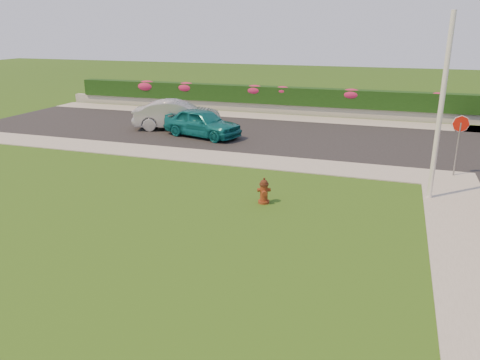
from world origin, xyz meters
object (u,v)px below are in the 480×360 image
(sedan_teal, at_px, (202,123))
(utility_pole, at_px, (441,110))
(stop_sign, at_px, (460,132))
(fire_hydrant, at_px, (264,191))
(sedan_silver, at_px, (177,115))

(sedan_teal, height_order, utility_pole, utility_pole)
(stop_sign, bearing_deg, fire_hydrant, -127.18)
(fire_hydrant, distance_m, sedan_silver, 12.09)
(sedan_silver, bearing_deg, utility_pole, -138.40)
(fire_hydrant, xyz_separation_m, stop_sign, (6.06, 5.02, 1.31))
(sedan_teal, bearing_deg, utility_pole, -103.36)
(fire_hydrant, height_order, utility_pole, utility_pole)
(stop_sign, bearing_deg, sedan_silver, 175.35)
(utility_pole, height_order, stop_sign, utility_pole)
(sedan_teal, height_order, sedan_silver, sedan_silver)
(sedan_silver, bearing_deg, fire_hydrant, -159.64)
(sedan_teal, distance_m, sedan_silver, 2.46)
(sedan_teal, xyz_separation_m, stop_sign, (11.59, -3.03, 0.96))
(sedan_teal, relative_size, sedan_silver, 0.89)
(fire_hydrant, relative_size, sedan_silver, 0.18)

